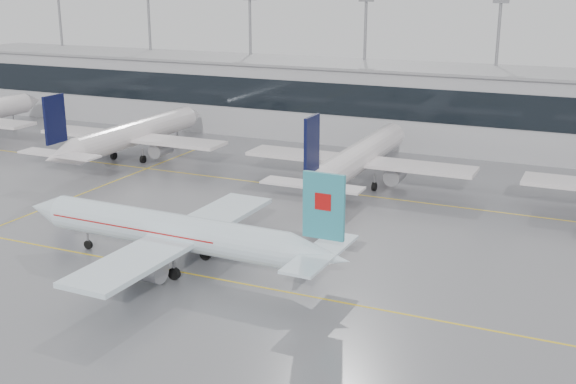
% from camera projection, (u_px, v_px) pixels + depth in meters
% --- Properties ---
extents(ground, '(320.00, 320.00, 0.00)m').
position_uv_depth(ground, '(232.00, 282.00, 63.31)').
color(ground, slate).
rests_on(ground, ground).
extents(taxi_line_main, '(120.00, 0.25, 0.01)m').
position_uv_depth(taxi_line_main, '(232.00, 282.00, 63.31)').
color(taxi_line_main, yellow).
rests_on(taxi_line_main, ground).
extents(taxi_line_north, '(120.00, 0.25, 0.01)m').
position_uv_depth(taxi_line_north, '(348.00, 193.00, 89.52)').
color(taxi_line_north, yellow).
rests_on(taxi_line_north, ground).
extents(taxi_line_cross, '(0.25, 60.00, 0.01)m').
position_uv_depth(taxi_line_cross, '(75.00, 196.00, 88.32)').
color(taxi_line_cross, yellow).
rests_on(taxi_line_cross, ground).
extents(terminal, '(180.00, 15.00, 12.00)m').
position_uv_depth(terminal, '(417.00, 106.00, 115.79)').
color(terminal, '#A8A8AC').
rests_on(terminal, ground).
extents(terminal_glass, '(180.00, 0.20, 5.00)m').
position_uv_depth(terminal_glass, '(404.00, 104.00, 108.77)').
color(terminal_glass, black).
rests_on(terminal_glass, ground).
extents(terminal_roof, '(182.00, 16.00, 0.40)m').
position_uv_depth(terminal_roof, '(419.00, 67.00, 114.04)').
color(terminal_roof, gray).
rests_on(terminal_roof, ground).
extents(light_masts, '(156.40, 1.00, 22.60)m').
position_uv_depth(light_masts, '(428.00, 57.00, 118.96)').
color(light_masts, gray).
rests_on(light_masts, ground).
extents(air_canada_jet, '(34.53, 27.04, 10.65)m').
position_uv_depth(air_canada_jet, '(178.00, 233.00, 65.58)').
color(air_canada_jet, white).
rests_on(air_canada_jet, ground).
extents(parked_jet_b, '(29.64, 36.96, 11.72)m').
position_uv_depth(parked_jet_b, '(132.00, 135.00, 105.58)').
color(parked_jet_b, white).
rests_on(parked_jet_b, ground).
extents(parked_jet_c, '(29.64, 36.96, 11.72)m').
position_uv_depth(parked_jet_c, '(358.00, 158.00, 91.70)').
color(parked_jet_c, white).
rests_on(parked_jet_c, ground).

